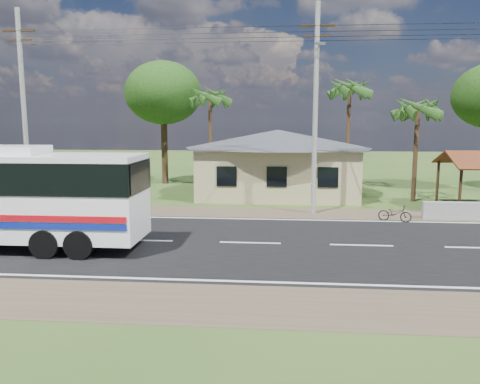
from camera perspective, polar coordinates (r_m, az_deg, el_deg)
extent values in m
plane|color=#2F4719|center=(19.33, 1.24, -6.26)|extent=(120.00, 120.00, 0.00)
cube|color=black|center=(19.33, 1.25, -6.24)|extent=(120.00, 10.00, 0.02)
cube|color=brown|center=(25.65, 2.18, -2.52)|extent=(120.00, 3.00, 0.01)
cube|color=brown|center=(13.17, -0.62, -13.52)|extent=(120.00, 3.00, 0.01)
cube|color=silver|center=(23.89, 1.97, -3.31)|extent=(120.00, 0.15, 0.01)
cube|color=silver|center=(14.84, 0.06, -10.84)|extent=(120.00, 0.15, 0.01)
cube|color=silver|center=(19.32, 1.25, -6.19)|extent=(120.00, 0.15, 0.01)
cube|color=tan|center=(31.82, 4.56, 2.54)|extent=(10.00, 8.00, 3.20)
cube|color=#4C4F54|center=(31.69, 4.60, 5.51)|extent=(10.60, 8.60, 0.10)
pyramid|color=#4C4F54|center=(31.65, 4.62, 7.59)|extent=(12.40, 10.00, 1.20)
cube|color=black|center=(28.00, -1.65, 1.94)|extent=(1.20, 0.08, 1.20)
cube|color=black|center=(27.81, 4.50, 1.87)|extent=(1.20, 0.08, 1.20)
cube|color=black|center=(27.96, 10.67, 1.78)|extent=(1.20, 0.08, 1.20)
cylinder|color=#372214|center=(27.32, 25.25, 0.09)|extent=(0.16, 0.16, 2.60)
cylinder|color=#372214|center=(30.69, 22.95, 1.09)|extent=(0.16, 0.16, 2.60)
cylinder|color=#9E9E99|center=(28.87, -24.83, 8.91)|extent=(0.26, 0.26, 11.00)
cube|color=#372214|center=(29.26, -25.39, 17.34)|extent=(1.80, 0.12, 0.12)
cube|color=#372214|center=(29.19, -25.32, 16.37)|extent=(1.40, 0.10, 0.10)
cylinder|color=#9E9E99|center=(25.21, 9.18, 9.74)|extent=(0.26, 0.26, 11.00)
cube|color=#372214|center=(25.66, 9.42, 19.38)|extent=(1.80, 0.12, 0.12)
cube|color=#372214|center=(25.57, 9.39, 18.28)|extent=(1.40, 0.10, 0.10)
cylinder|color=gray|center=(24.48, 9.54, 17.06)|extent=(0.08, 2.00, 0.08)
cube|color=gray|center=(23.49, 9.74, 17.41)|extent=(0.50, 0.18, 0.12)
cylinder|color=black|center=(26.30, -9.26, 18.68)|extent=(16.00, 0.02, 0.02)
cylinder|color=black|center=(27.21, 26.17, 17.59)|extent=(15.00, 0.02, 0.02)
cylinder|color=#47301E|center=(30.85, 20.61, 4.43)|extent=(0.28, 0.28, 6.00)
cylinder|color=#47301E|center=(34.50, 13.02, 6.40)|extent=(0.28, 0.28, 7.50)
cylinder|color=#47301E|center=(35.06, -3.61, 6.23)|extent=(0.28, 0.28, 7.00)
cylinder|color=#47301E|center=(37.83, -9.19, 5.52)|extent=(0.50, 0.50, 5.95)
ellipsoid|color=#16370F|center=(37.84, -9.34, 11.84)|extent=(6.00, 6.00, 4.92)
cube|color=white|center=(20.19, -27.04, 4.58)|extent=(3.23, 1.72, 0.32)
cylinder|color=black|center=(18.55, -22.67, -5.88)|extent=(1.08, 0.38, 1.08)
cylinder|color=black|center=(20.70, -19.52, -4.23)|extent=(1.08, 0.38, 1.08)
cylinder|color=black|center=(17.99, -19.00, -6.11)|extent=(1.08, 0.38, 1.08)
cylinder|color=black|center=(20.21, -16.17, -4.38)|extent=(1.08, 0.38, 1.08)
imported|color=black|center=(24.56, 18.35, -2.48)|extent=(1.70, 1.11, 0.84)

